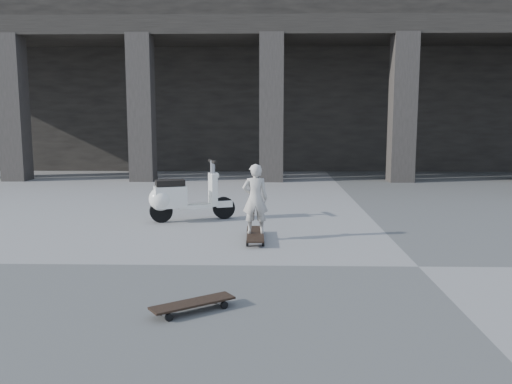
{
  "coord_description": "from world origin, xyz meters",
  "views": [
    {
      "loc": [
        -1.84,
        -6.48,
        1.86
      ],
      "look_at": [
        -2.04,
        1.85,
        0.65
      ],
      "focal_mm": 38.0,
      "sensor_mm": 36.0,
      "label": 1
    }
  ],
  "objects_px": {
    "longboard": "(255,235)",
    "child": "(255,199)",
    "skateboard_spare": "(193,304)",
    "scooter": "(178,198)"
  },
  "relations": [
    {
      "from": "skateboard_spare",
      "to": "scooter",
      "type": "height_order",
      "value": "scooter"
    },
    {
      "from": "skateboard_spare",
      "to": "scooter",
      "type": "bearing_deg",
      "value": 66.47
    },
    {
      "from": "skateboard_spare",
      "to": "longboard",
      "type": "bearing_deg",
      "value": 45.28
    },
    {
      "from": "scooter",
      "to": "skateboard_spare",
      "type": "bearing_deg",
      "value": -97.53
    },
    {
      "from": "longboard",
      "to": "skateboard_spare",
      "type": "distance_m",
      "value": 2.99
    },
    {
      "from": "longboard",
      "to": "child",
      "type": "relative_size",
      "value": 1.05
    },
    {
      "from": "child",
      "to": "skateboard_spare",
      "type": "bearing_deg",
      "value": 77.32
    },
    {
      "from": "longboard",
      "to": "child",
      "type": "height_order",
      "value": "child"
    },
    {
      "from": "longboard",
      "to": "skateboard_spare",
      "type": "bearing_deg",
      "value": 168.48
    },
    {
      "from": "child",
      "to": "scooter",
      "type": "bearing_deg",
      "value": -47.95
    }
  ]
}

